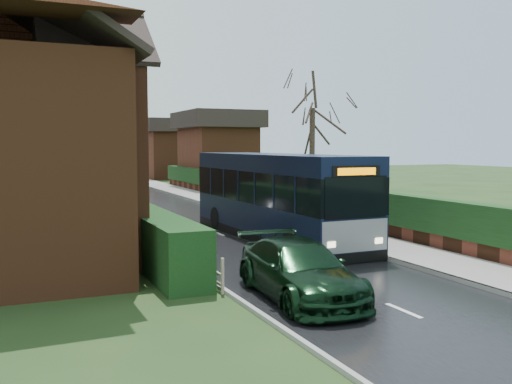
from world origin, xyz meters
name	(u,v)px	position (x,y,z in m)	size (l,w,h in m)	color
ground	(283,261)	(0.00, 0.00, 0.00)	(140.00, 140.00, 0.00)	#32491F
road	(190,222)	(0.00, 10.00, 0.01)	(6.00, 100.00, 0.02)	black
pavement	(271,216)	(4.25, 10.00, 0.07)	(2.50, 100.00, 0.14)	slate
kerb_right	(249,217)	(3.05, 10.00, 0.07)	(0.12, 100.00, 0.14)	gray
kerb_left	(126,225)	(-3.05, 10.00, 0.05)	(0.12, 100.00, 0.10)	gray
front_hedge	(128,223)	(-3.90, 5.00, 0.80)	(1.20, 16.00, 1.60)	black
picket_fence	(149,231)	(-3.15, 5.00, 0.45)	(0.10, 16.00, 0.90)	gray
right_wall_hedge	(298,196)	(5.80, 10.00, 1.02)	(0.60, 50.00, 1.80)	brown
bus	(276,197)	(1.66, 4.01, 1.65)	(2.72, 10.98, 3.32)	black
car_silver	(143,217)	(-2.80, 7.56, 0.66)	(1.57, 3.89, 1.33)	silver
car_green	(299,270)	(-1.60, -4.10, 0.69)	(1.93, 4.74, 1.38)	black
car_distant	(78,175)	(-1.52, 43.23, 0.72)	(1.53, 4.38, 1.44)	black
bus_stop_sign	(347,189)	(4.00, 2.61, 2.00)	(0.21, 0.45, 3.04)	slate
tree_right_far	(312,101)	(7.60, 11.81, 6.09)	(4.22, 4.22, 8.15)	#33261E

